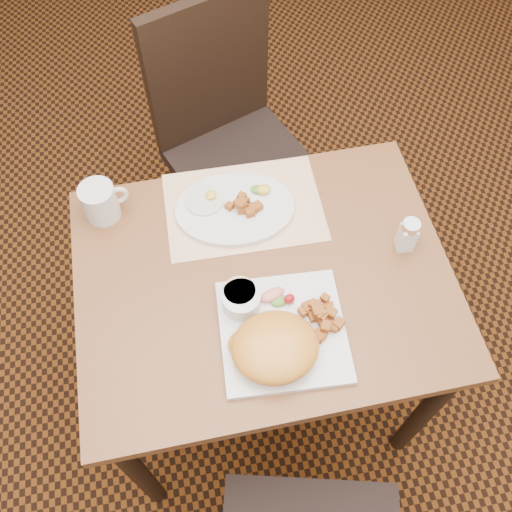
% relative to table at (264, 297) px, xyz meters
% --- Properties ---
extents(ground, '(8.00, 8.00, 0.00)m').
position_rel_table_xyz_m(ground, '(0.00, 0.00, -0.64)').
color(ground, black).
rests_on(ground, ground).
extents(table, '(0.90, 0.70, 0.75)m').
position_rel_table_xyz_m(table, '(0.00, 0.00, 0.00)').
color(table, brown).
rests_on(table, ground).
extents(chair_far, '(0.54, 0.55, 0.97)m').
position_rel_table_xyz_m(chair_far, '(0.03, 0.67, -0.10)').
color(chair_far, black).
rests_on(chair_far, ground).
extents(placemat, '(0.41, 0.29, 0.00)m').
position_rel_table_xyz_m(placemat, '(-0.01, 0.21, 0.11)').
color(placemat, white).
rests_on(placemat, table).
extents(plate_square, '(0.30, 0.30, 0.02)m').
position_rel_table_xyz_m(plate_square, '(0.01, -0.15, 0.12)').
color(plate_square, silver).
rests_on(plate_square, table).
extents(plate_oval, '(0.32, 0.25, 0.02)m').
position_rel_table_xyz_m(plate_oval, '(-0.03, 0.20, 0.12)').
color(plate_oval, silver).
rests_on(plate_oval, placemat).
extents(hollandaise_mound, '(0.19, 0.17, 0.07)m').
position_rel_table_xyz_m(hollandaise_mound, '(-0.02, -0.20, 0.16)').
color(hollandaise_mound, orange).
rests_on(hollandaise_mound, plate_square).
extents(ramekin, '(0.09, 0.09, 0.05)m').
position_rel_table_xyz_m(ramekin, '(-0.07, -0.07, 0.15)').
color(ramekin, silver).
rests_on(ramekin, plate_square).
extents(garnish_sq, '(0.08, 0.06, 0.03)m').
position_rel_table_xyz_m(garnish_sq, '(0.02, -0.07, 0.14)').
color(garnish_sq, '#387223').
rests_on(garnish_sq, plate_square).
extents(fried_egg, '(0.10, 0.10, 0.02)m').
position_rel_table_xyz_m(fried_egg, '(-0.10, 0.24, 0.13)').
color(fried_egg, white).
rests_on(fried_egg, plate_oval).
extents(garnish_ov, '(0.06, 0.04, 0.02)m').
position_rel_table_xyz_m(garnish_ov, '(0.04, 0.24, 0.14)').
color(garnish_ov, '#387223').
rests_on(garnish_ov, plate_oval).
extents(salt_shaker, '(0.05, 0.05, 0.10)m').
position_rel_table_xyz_m(salt_shaker, '(0.35, 0.02, 0.16)').
color(salt_shaker, white).
rests_on(salt_shaker, table).
extents(coffee_mug, '(0.12, 0.09, 0.10)m').
position_rel_table_xyz_m(coffee_mug, '(-0.36, 0.26, 0.16)').
color(coffee_mug, silver).
rests_on(coffee_mug, table).
extents(home_fries_sq, '(0.13, 0.11, 0.04)m').
position_rel_table_xyz_m(home_fries_sq, '(0.10, -0.15, 0.14)').
color(home_fries_sq, '#AD591B').
rests_on(home_fries_sq, plate_square).
extents(home_fries_ov, '(0.10, 0.07, 0.04)m').
position_rel_table_xyz_m(home_fries_ov, '(-0.01, 0.19, 0.14)').
color(home_fries_ov, '#AD591B').
rests_on(home_fries_ov, plate_oval).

